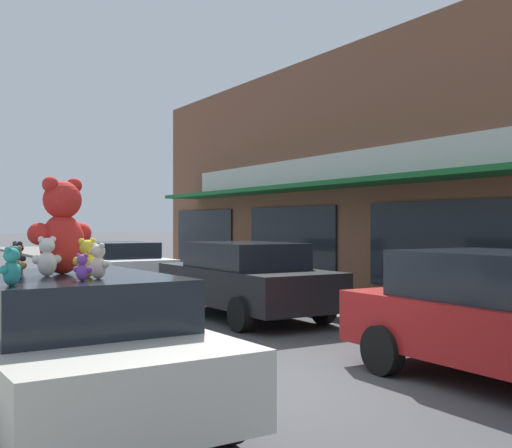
% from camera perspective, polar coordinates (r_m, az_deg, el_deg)
% --- Properties ---
extents(ground_plane, '(260.00, 260.00, 0.00)m').
position_cam_1_polar(ground_plane, '(7.87, 0.12, -13.90)').
color(ground_plane, '#424244').
extents(plush_art_car, '(2.17, 4.22, 1.41)m').
position_cam_1_polar(plush_art_car, '(6.42, -16.25, -10.24)').
color(plush_art_car, beige).
rests_on(plush_art_car, ground_plane).
extents(teddy_bear_giant, '(0.71, 0.51, 0.94)m').
position_cam_1_polar(teddy_bear_giant, '(6.48, -16.86, -0.29)').
color(teddy_bear_giant, red).
rests_on(teddy_bear_giant, plush_art_car).
extents(teddy_bear_cream, '(0.18, 0.24, 0.32)m').
position_cam_1_polar(teddy_bear_cream, '(5.83, -13.84, -3.25)').
color(teddy_bear_cream, beige).
rests_on(teddy_bear_cream, plush_art_car).
extents(teddy_bear_yellow, '(0.27, 0.18, 0.35)m').
position_cam_1_polar(teddy_bear_yellow, '(6.03, -14.76, -2.98)').
color(teddy_bear_yellow, yellow).
rests_on(teddy_bear_yellow, plush_art_car).
extents(teddy_bear_purple, '(0.16, 0.15, 0.23)m').
position_cam_1_polar(teddy_bear_purple, '(5.65, -15.18, -3.76)').
color(teddy_bear_purple, purple).
rests_on(teddy_bear_purple, plush_art_car).
extents(teddy_bear_brown, '(0.20, 0.21, 0.30)m').
position_cam_1_polar(teddy_bear_brown, '(6.00, -20.62, -3.26)').
color(teddy_bear_brown, olive).
rests_on(teddy_bear_brown, plush_art_car).
extents(teddy_bear_teal, '(0.21, 0.21, 0.31)m').
position_cam_1_polar(teddy_bear_teal, '(5.36, -20.91, -3.57)').
color(teddy_bear_teal, teal).
rests_on(teddy_bear_teal, plush_art_car).
extents(teddy_bear_black, '(0.17, 0.23, 0.30)m').
position_cam_1_polar(teddy_bear_black, '(7.14, -20.43, -2.70)').
color(teddy_bear_black, black).
rests_on(teddy_bear_black, plush_art_car).
extents(teddy_bear_white, '(0.27, 0.17, 0.37)m').
position_cam_1_polar(teddy_bear_white, '(6.26, -18.09, -2.80)').
color(teddy_bear_white, white).
rests_on(teddy_bear_white, plush_art_car).
extents(parked_car_far_center, '(2.00, 4.54, 1.52)m').
position_cam_1_polar(parked_car_far_center, '(12.89, -1.00, -4.87)').
color(parked_car_far_center, black).
rests_on(parked_car_far_center, ground_plane).
extents(parked_car_far_right, '(2.13, 4.64, 1.34)m').
position_cam_1_polar(parked_car_far_right, '(19.90, -12.08, -3.35)').
color(parked_car_far_right, silver).
rests_on(parked_car_far_right, ground_plane).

